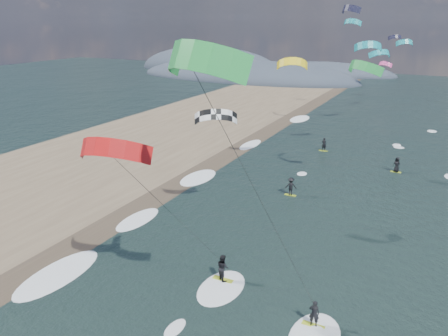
% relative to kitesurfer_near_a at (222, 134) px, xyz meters
% --- Properties ---
extents(wet_sand_strip, '(3.00, 240.00, 0.00)m').
position_rel_kitesurfer_near_a_xyz_m(wet_sand_strip, '(-15.10, 6.15, -11.58)').
color(wet_sand_strip, '#382D23').
rests_on(wet_sand_strip, ground).
extents(coastal_hills, '(80.00, 41.00, 15.00)m').
position_rel_kitesurfer_near_a_xyz_m(coastal_hills, '(-47.94, 104.01, -11.58)').
color(coastal_hills, '#3D4756').
rests_on(coastal_hills, ground).
extents(kitesurfer_near_a, '(7.68, 8.73, 15.69)m').
position_rel_kitesurfer_near_a_xyz_m(kitesurfer_near_a, '(0.00, 0.00, 0.00)').
color(kitesurfer_near_a, '#ABC122').
rests_on(kitesurfer_near_a, ground).
extents(kitesurfer_near_b, '(7.15, 8.51, 11.29)m').
position_rel_kitesurfer_near_a_xyz_m(kitesurfer_near_b, '(-5.73, 2.19, -4.49)').
color(kitesurfer_near_b, '#ABC122').
rests_on(kitesurfer_near_b, ground).
extents(far_kitesurfers, '(10.24, 16.50, 1.79)m').
position_rel_kitesurfer_near_a_xyz_m(far_kitesurfers, '(-1.92, 28.13, -10.70)').
color(far_kitesurfers, '#ABC122').
rests_on(far_kitesurfers, ground).
extents(bg_kite_field, '(12.35, 79.60, 11.13)m').
position_rel_kitesurfer_near_a_xyz_m(bg_kite_field, '(-3.67, 47.79, 0.54)').
color(bg_kite_field, teal).
rests_on(bg_kite_field, ground).
extents(shoreline_surf, '(2.40, 79.40, 0.11)m').
position_rel_kitesurfer_near_a_xyz_m(shoreline_surf, '(-13.90, 10.90, -11.58)').
color(shoreline_surf, white).
rests_on(shoreline_surf, ground).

